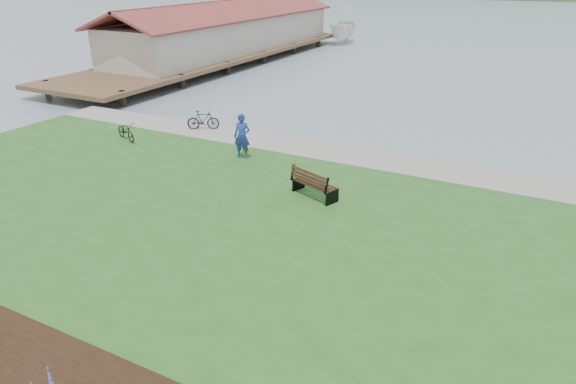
# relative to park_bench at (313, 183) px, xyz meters

# --- Properties ---
(ground) EXTENTS (600.00, 600.00, 0.00)m
(ground) POSITION_rel_park_bench_xyz_m (-0.56, -2.07, -0.96)
(ground) COLOR slate
(ground) RESTS_ON ground
(lawn) EXTENTS (34.00, 20.00, 0.40)m
(lawn) POSITION_rel_park_bench_xyz_m (-0.56, -4.07, -0.76)
(lawn) COLOR #22531D
(lawn) RESTS_ON ground
(shoreline_path) EXTENTS (34.00, 2.20, 0.03)m
(shoreline_path) POSITION_rel_park_bench_xyz_m (-0.56, 4.83, -0.54)
(shoreline_path) COLOR gray
(shoreline_path) RESTS_ON lawn
(pier_pavilion) EXTENTS (8.00, 36.00, 5.40)m
(pier_pavilion) POSITION_rel_park_bench_xyz_m (-20.56, 25.45, 1.68)
(pier_pavilion) COLOR #4C3826
(pier_pavilion) RESTS_ON ground
(park_bench) EXTENTS (1.95, 1.31, 1.12)m
(park_bench) POSITION_rel_park_bench_xyz_m (0.00, 0.00, 0.00)
(park_bench) COLOR black
(park_bench) RESTS_ON lawn
(person) EXTENTS (0.97, 0.77, 2.35)m
(person) POSITION_rel_park_bench_xyz_m (-4.56, 2.40, 0.62)
(person) COLOR navy
(person) RESTS_ON lawn
(bicycle_a) EXTENTS (1.20, 1.81, 0.90)m
(bicycle_a) POSITION_rel_park_bench_xyz_m (-11.00, 1.95, -0.11)
(bicycle_a) COLOR black
(bicycle_a) RESTS_ON lawn
(bicycle_b) EXTENTS (1.24, 1.69, 1.00)m
(bicycle_b) POSITION_rel_park_bench_xyz_m (-8.69, 5.13, -0.06)
(bicycle_b) COLOR black
(bicycle_b) RESTS_ON lawn
(sailboat) EXTENTS (12.16, 12.32, 28.04)m
(sailboat) POSITION_rel_park_bench_xyz_m (-15.59, 41.60, -0.96)
(sailboat) COLOR silver
(sailboat) RESTS_ON ground
(pannier) EXTENTS (0.24, 0.33, 0.33)m
(pannier) POSITION_rel_park_bench_xyz_m (-4.64, 2.85, -0.39)
(pannier) COLOR yellow
(pannier) RESTS_ON lawn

